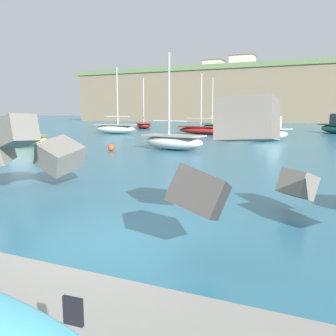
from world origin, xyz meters
TOP-DOWN VIEW (x-y plane):
  - ground_plane at (0.00, 0.00)m, footprint 400.00×400.00m
  - breakwater_jetty at (1.02, 1.46)m, footprint 28.83×6.29m
  - boat_near_left at (-21.75, 42.37)m, footprint 4.50×5.18m
  - boat_near_centre at (-10.47, 40.58)m, footprint 2.52×4.70m
  - boat_near_right at (4.74, 39.97)m, footprint 4.46×5.92m
  - boat_mid_centre at (-18.47, 29.11)m, footprint 5.11×2.21m
  - boat_mid_right at (-0.99, 25.76)m, footprint 4.31×4.94m
  - boat_far_left at (-17.08, 13.60)m, footprint 4.79×3.14m
  - boat_far_centre at (-5.67, 15.86)m, footprint 4.72×2.79m
  - boat_far_right at (-8.83, 32.48)m, footprint 6.50×2.77m
  - mooring_buoy_inner at (-4.32, 30.65)m, footprint 0.44×0.44m
  - mooring_buoy_middle at (-8.95, 13.49)m, footprint 0.44×0.44m
  - headland_bluff at (-6.83, 94.54)m, footprint 111.47×31.49m
  - station_building_west at (-19.73, 101.37)m, footprint 7.41×4.78m
  - station_building_central at (-29.20, 104.39)m, footprint 6.04×6.76m

SIDE VIEW (x-z plane):
  - ground_plane at x=0.00m, z-range 0.00..0.00m
  - mooring_buoy_inner at x=-4.32m, z-range 0.00..0.44m
  - mooring_buoy_middle at x=-8.95m, z-range 0.00..0.44m
  - boat_near_left at x=-21.75m, z-range -3.26..4.22m
  - boat_far_right at x=-8.83m, z-range -2.86..3.84m
  - boat_near_centre at x=-10.47m, z-range -2.97..4.02m
  - boat_far_centre at x=-5.67m, z-range -2.57..3.67m
  - boat_mid_centre at x=-18.47m, z-range -3.09..4.30m
  - boat_far_left at x=-17.08m, z-range -0.43..1.76m
  - boat_mid_right at x=-0.99m, z-range -0.39..1.85m
  - boat_near_right at x=4.74m, z-range -0.41..1.89m
  - breakwater_jetty at x=1.02m, z-range -0.04..2.88m
  - headland_bluff at x=-6.83m, z-range 0.02..13.94m
  - station_building_central at x=-29.20m, z-range 13.93..18.43m
  - station_building_west at x=-19.73m, z-range 13.93..18.97m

